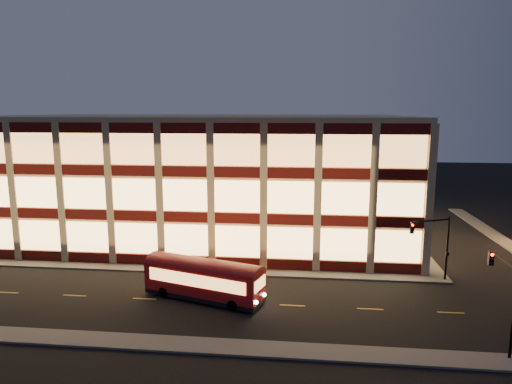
# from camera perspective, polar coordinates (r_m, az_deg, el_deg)

# --- Properties ---
(ground) EXTENTS (200.00, 200.00, 0.00)m
(ground) POSITION_cam_1_polar(r_m,az_deg,el_deg) (43.92, -8.56, -10.09)
(ground) COLOR black
(ground) RESTS_ON ground
(sidewalk_office_south) EXTENTS (54.00, 2.00, 0.15)m
(sidewalk_office_south) POSITION_cam_1_polar(r_m,az_deg,el_deg) (45.62, -11.94, -9.32)
(sidewalk_office_south) COLOR #514F4C
(sidewalk_office_south) RESTS_ON ground
(sidewalk_office_east) EXTENTS (2.00, 30.00, 0.15)m
(sidewalk_office_east) POSITION_cam_1_polar(r_m,az_deg,el_deg) (60.01, 17.79, -4.86)
(sidewalk_office_east) COLOR #514F4C
(sidewalk_office_east) RESTS_ON ground
(sidewalk_tower_west) EXTENTS (2.00, 30.00, 0.15)m
(sidewalk_tower_west) POSITION_cam_1_polar(r_m,az_deg,el_deg) (63.17, 27.64, -4.81)
(sidewalk_tower_west) COLOR #514F4C
(sidewalk_tower_west) RESTS_ON ground
(sidewalk_near) EXTENTS (100.00, 2.00, 0.15)m
(sidewalk_near) POSITION_cam_1_polar(r_m,az_deg,el_deg) (32.57, -14.64, -17.69)
(sidewalk_near) COLOR #514F4C
(sidewalk_near) RESTS_ON ground
(office_building) EXTENTS (50.45, 30.45, 14.50)m
(office_building) POSITION_cam_1_polar(r_m,az_deg,el_deg) (58.87, -7.33, 2.39)
(office_building) COLOR tan
(office_building) RESTS_ON ground
(traffic_signal_far) EXTENTS (3.79, 1.87, 6.00)m
(traffic_signal_far) POSITION_cam_1_polar(r_m,az_deg,el_deg) (43.06, 21.44, -5.37)
(traffic_signal_far) COLOR black
(traffic_signal_far) RESTS_ON ground
(traffic_signal_near) EXTENTS (0.32, 4.45, 6.00)m
(traffic_signal_near) POSITION_cam_1_polar(r_m,az_deg,el_deg) (33.31, 28.71, -10.39)
(traffic_signal_near) COLOR black
(traffic_signal_near) RESTS_ON ground
(trolley_bus) EXTENTS (10.17, 5.36, 3.35)m
(trolley_bus) POSITION_cam_1_polar(r_m,az_deg,el_deg) (37.68, -6.55, -10.51)
(trolley_bus) COLOR #96080A
(trolley_bus) RESTS_ON ground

